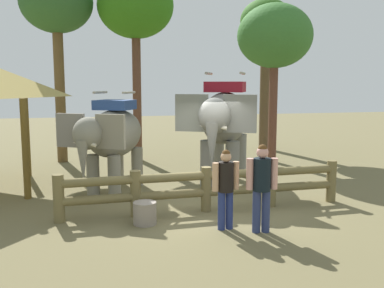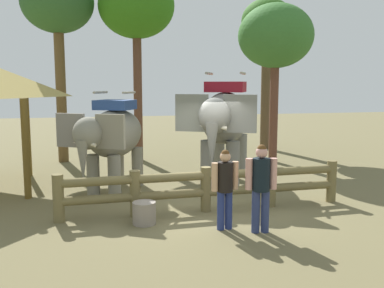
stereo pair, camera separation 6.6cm
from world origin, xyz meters
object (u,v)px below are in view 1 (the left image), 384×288
log_fence (206,186)px  tree_deep_back (266,27)px  tree_far_left (275,37)px  feed_bucket (145,213)px  tourist_woman_in_black (262,182)px  tourist_man_in_blue (226,184)px  tree_far_right (136,8)px  elephant_center (224,121)px  elephant_near_left (112,136)px  tree_back_center (56,6)px

log_fence → tree_deep_back: bearing=59.7°
log_fence → tree_far_left: (4.17, 5.67, 4.04)m
tree_deep_back → feed_bucket: 12.74m
tourist_woman_in_black → tree_deep_back: 12.30m
tourist_man_in_blue → tree_far_right: (-0.79, 8.59, 4.80)m
elephant_center → tourist_woman_in_black: size_ratio=2.17×
elephant_near_left → tourist_man_in_blue: elephant_near_left is taller
log_fence → feed_bucket: 1.69m
elephant_near_left → elephant_center: 3.39m
log_fence → feed_bucket: (-1.52, -0.62, -0.37)m
log_fence → tree_far_left: bearing=53.7°
log_fence → feed_bucket: bearing=-157.9°
tourist_woman_in_black → tourist_man_in_blue: bearing=151.3°
elephant_near_left → tourist_man_in_blue: (2.05, -3.67, -0.59)m
tree_back_center → tree_deep_back: size_ratio=1.06×
tourist_man_in_blue → tree_back_center: tree_back_center is taller
log_fence → tree_far_right: 8.93m
tree_back_center → tree_deep_back: (8.78, 1.31, -0.35)m
elephant_center → tree_back_center: bearing=136.3°
tree_far_right → tree_far_left: bearing=-17.9°
tree_deep_back → tree_back_center: bearing=-171.5°
tourist_woman_in_black → feed_bucket: (-2.20, 1.06, -0.79)m
tourist_woman_in_black → log_fence: bearing=112.0°
tree_back_center → tree_deep_back: bearing=8.5°
elephant_near_left → tree_far_left: 7.67m
tourist_man_in_blue → tree_far_right: bearing=95.3°
tree_deep_back → tourist_man_in_blue: bearing=-116.7°
tree_far_left → tree_back_center: 8.07m
elephant_near_left → tourist_woman_in_black: bearing=-56.2°
tree_back_center → tourist_woman_in_black: bearing=-65.2°
log_fence → tourist_woman_in_black: size_ratio=3.83×
log_fence → tree_far_right: size_ratio=0.97×
tourist_man_in_blue → feed_bucket: bearing=155.6°
elephant_near_left → tree_deep_back: size_ratio=0.48×
tourist_woman_in_black → tree_far_left: (3.49, 7.35, 3.61)m
tourist_man_in_blue → tree_far_left: size_ratio=0.28×
elephant_center → tree_deep_back: size_ratio=0.58×
elephant_center → feed_bucket: bearing=-129.3°
tourist_man_in_blue → tourist_woman_in_black: bearing=-28.7°
log_fence → elephant_near_left: size_ratio=2.13×
tree_back_center → tree_far_right: bearing=-6.4°
elephant_center → tree_back_center: tree_back_center is taller
elephant_near_left → feed_bucket: 3.27m
tree_far_right → tourist_man_in_blue: bearing=-84.7°
tree_back_center → tree_far_right: (2.85, -0.32, -0.01)m
tourist_man_in_blue → feed_bucket: size_ratio=3.34×
elephant_center → tourist_man_in_blue: elephant_center is taller
feed_bucket → log_fence: bearing=22.1°
tree_far_left → tree_back_center: bearing=166.2°
elephant_near_left → tree_deep_back: (7.19, 6.55, 3.87)m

